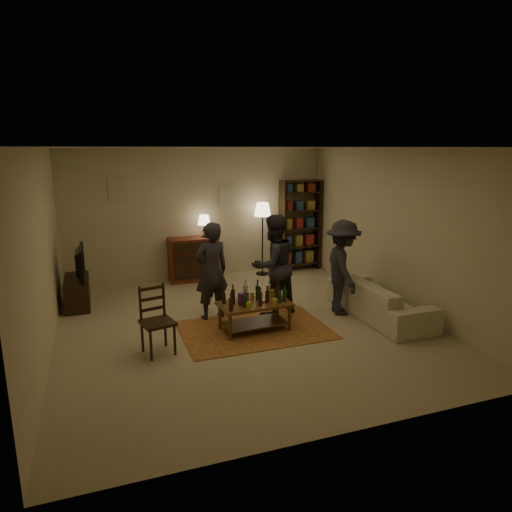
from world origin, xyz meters
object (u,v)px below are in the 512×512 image
person_right (273,265)px  coffee_table (255,305)px  person_left (211,271)px  person_by_sofa (343,268)px  dresser (194,258)px  floor_lamp (263,214)px  bookshelf (300,224)px  sofa (379,299)px  tv_stand (77,285)px  dining_chair (156,317)px

person_right → coffee_table: bearing=30.5°
person_left → person_by_sofa: person_left is taller
dresser → person_by_sofa: person_by_sofa is taller
floor_lamp → person_left: bearing=-127.4°
bookshelf → sofa: (-0.05, -3.18, -0.73)m
coffee_table → bookshelf: (2.15, 3.05, 0.64)m
dresser → tv_stand: bearing=-157.9°
person_left → coffee_table: bearing=112.3°
person_left → person_right: (1.00, -0.14, 0.04)m
bookshelf → floor_lamp: size_ratio=1.28×
bookshelf → dining_chair: bearing=-137.7°
dining_chair → dresser: (1.21, 3.25, -0.02)m
person_by_sofa → coffee_table: bearing=110.9°
coffee_table → sofa: (2.11, -0.13, -0.09)m
tv_stand → floor_lamp: (3.75, 0.85, 0.94)m
tv_stand → person_left: (2.06, -1.36, 0.40)m
dining_chair → bookshelf: size_ratio=0.47×
bookshelf → dresser: bearing=-178.4°
dresser → person_by_sofa: (1.89, -2.77, 0.31)m
tv_stand → person_by_sofa: bearing=-24.1°
dining_chair → floor_lamp: bearing=36.4°
floor_lamp → person_right: 2.50m
tv_stand → bookshelf: 4.84m
coffee_table → person_left: 0.94m
dining_chair → person_left: person_left is taller
coffee_table → bookshelf: 3.79m
dining_chair → person_right: (2.02, 0.83, 0.34)m
sofa → person_right: 1.81m
tv_stand → person_right: size_ratio=0.63×
dining_chair → sofa: dining_chair is taller
person_by_sofa → bookshelf: bearing=2.4°
coffee_table → bookshelf: size_ratio=0.55×
tv_stand → bookshelf: size_ratio=0.52×
sofa → person_left: 2.76m
person_left → person_right: 1.01m
dresser → person_right: (0.81, -2.42, 0.36)m
bookshelf → person_right: (-1.63, -2.48, -0.20)m
sofa → coffee_table: bearing=86.4°
floor_lamp → person_by_sofa: bearing=-81.7°
dining_chair → sofa: size_ratio=0.45×
person_right → person_left: bearing=-24.7°
dining_chair → person_by_sofa: size_ratio=0.60×
floor_lamp → person_by_sofa: size_ratio=1.00×
dresser → dining_chair: bearing=-110.4°
sofa → tv_stand: bearing=64.7°
coffee_table → dining_chair: dining_chair is taller
tv_stand → person_right: bearing=-26.2°
coffee_table → person_by_sofa: size_ratio=0.70×
dining_chair → dresser: bearing=56.3°
person_by_sofa → floor_lamp: bearing=21.6°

